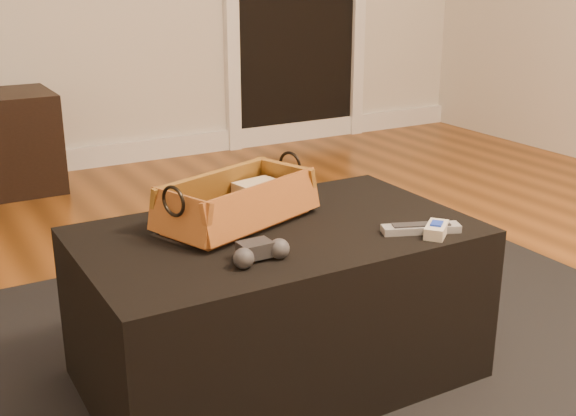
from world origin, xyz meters
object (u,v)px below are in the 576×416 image
wicker_basket (237,204)px  cream_gadget (436,230)px  ottoman (278,304)px  tv_remote (236,216)px  game_controller (259,252)px  silver_remote (421,228)px

wicker_basket → cream_gadget: size_ratio=4.69×
ottoman → wicker_basket: size_ratio=2.10×
tv_remote → wicker_basket: wicker_basket is taller
ottoman → game_controller: bearing=-130.0°
tv_remote → cream_gadget: bearing=-63.5°
game_controller → cream_gadget: game_controller is taller
game_controller → cream_gadget: bearing=-8.7°
wicker_basket → ottoman: bearing=-55.3°
wicker_basket → game_controller: size_ratio=3.18×
tv_remote → game_controller: 0.24m
ottoman → cream_gadget: cream_gadget is taller
tv_remote → wicker_basket: size_ratio=0.48×
silver_remote → cream_gadget: cream_gadget is taller
ottoman → silver_remote: silver_remote is taller
tv_remote → cream_gadget: 0.51m
tv_remote → game_controller: game_controller is taller
ottoman → cream_gadget: (0.32, -0.23, 0.23)m
game_controller → silver_remote: bearing=-4.3°
cream_gadget → game_controller: bearing=171.3°
ottoman → tv_remote: bearing=138.0°
ottoman → silver_remote: size_ratio=4.97×
game_controller → cream_gadget: (0.46, -0.07, -0.01)m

